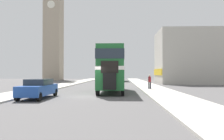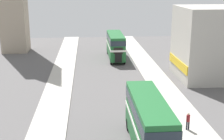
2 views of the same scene
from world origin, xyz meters
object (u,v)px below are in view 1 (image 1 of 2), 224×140
(double_decker_bus, at_px, (112,67))
(car_parked_near, at_px, (38,88))
(pedestrian_walking, at_px, (150,81))
(church_tower, at_px, (54,17))
(bus_distant, at_px, (119,71))

(double_decker_bus, height_order, car_parked_near, double_decker_bus)
(pedestrian_walking, bearing_deg, car_parked_near, -136.88)
(pedestrian_walking, bearing_deg, church_tower, 122.16)
(church_tower, bearing_deg, bus_distant, -22.30)
(car_parked_near, relative_size, pedestrian_walking, 2.74)
(double_decker_bus, xyz_separation_m, church_tower, (-18.74, 39.94, 15.85))
(bus_distant, height_order, pedestrian_walking, bus_distant)
(double_decker_bus, bearing_deg, pedestrian_walking, 36.70)
(car_parked_near, bearing_deg, pedestrian_walking, 43.12)
(double_decker_bus, relative_size, pedestrian_walking, 5.88)
(pedestrian_walking, bearing_deg, bus_distant, 97.90)
(double_decker_bus, height_order, church_tower, church_tower)
(church_tower, bearing_deg, pedestrian_walking, -57.84)
(bus_distant, bearing_deg, pedestrian_walking, -82.10)
(car_parked_near, xyz_separation_m, church_tower, (-13.22, 45.93, 17.72))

